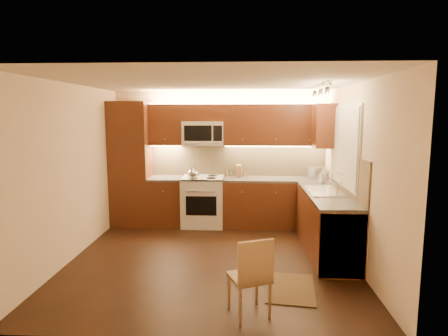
# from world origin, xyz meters

# --- Properties ---
(floor) EXTENTS (4.00, 4.00, 0.01)m
(floor) POSITION_xyz_m (0.00, 0.00, 0.00)
(floor) COLOR black
(floor) RESTS_ON ground
(ceiling) EXTENTS (4.00, 4.00, 0.01)m
(ceiling) POSITION_xyz_m (0.00, 0.00, 2.50)
(ceiling) COLOR beige
(ceiling) RESTS_ON ground
(wall_back) EXTENTS (4.00, 0.01, 2.50)m
(wall_back) POSITION_xyz_m (0.00, 2.00, 1.25)
(wall_back) COLOR beige
(wall_back) RESTS_ON ground
(wall_front) EXTENTS (4.00, 0.01, 2.50)m
(wall_front) POSITION_xyz_m (0.00, -2.00, 1.25)
(wall_front) COLOR beige
(wall_front) RESTS_ON ground
(wall_left) EXTENTS (0.01, 4.00, 2.50)m
(wall_left) POSITION_xyz_m (-2.00, 0.00, 1.25)
(wall_left) COLOR beige
(wall_left) RESTS_ON ground
(wall_right) EXTENTS (0.01, 4.00, 2.50)m
(wall_right) POSITION_xyz_m (2.00, 0.00, 1.25)
(wall_right) COLOR beige
(wall_right) RESTS_ON ground
(pantry) EXTENTS (0.70, 0.60, 2.30)m
(pantry) POSITION_xyz_m (-1.65, 1.70, 1.15)
(pantry) COLOR #41230D
(pantry) RESTS_ON floor
(base_cab_back_left) EXTENTS (0.62, 0.60, 0.86)m
(base_cab_back_left) POSITION_xyz_m (-0.99, 1.70, 0.43)
(base_cab_back_left) COLOR #41230D
(base_cab_back_left) RESTS_ON floor
(counter_back_left) EXTENTS (0.62, 0.60, 0.04)m
(counter_back_left) POSITION_xyz_m (-0.99, 1.70, 0.88)
(counter_back_left) COLOR #3C3936
(counter_back_left) RESTS_ON base_cab_back_left
(base_cab_back_right) EXTENTS (1.92, 0.60, 0.86)m
(base_cab_back_right) POSITION_xyz_m (1.04, 1.70, 0.43)
(base_cab_back_right) COLOR #41230D
(base_cab_back_right) RESTS_ON floor
(counter_back_right) EXTENTS (1.92, 0.60, 0.04)m
(counter_back_right) POSITION_xyz_m (1.04, 1.70, 0.88)
(counter_back_right) COLOR #3C3936
(counter_back_right) RESTS_ON base_cab_back_right
(base_cab_right) EXTENTS (0.60, 2.00, 0.86)m
(base_cab_right) POSITION_xyz_m (1.70, 0.40, 0.43)
(base_cab_right) COLOR #41230D
(base_cab_right) RESTS_ON floor
(counter_right) EXTENTS (0.60, 2.00, 0.04)m
(counter_right) POSITION_xyz_m (1.70, 0.40, 0.88)
(counter_right) COLOR #3C3936
(counter_right) RESTS_ON base_cab_right
(dishwasher) EXTENTS (0.58, 0.60, 0.84)m
(dishwasher) POSITION_xyz_m (1.70, -0.30, 0.43)
(dishwasher) COLOR silver
(dishwasher) RESTS_ON floor
(backsplash_back) EXTENTS (3.30, 0.02, 0.60)m
(backsplash_back) POSITION_xyz_m (0.35, 1.99, 1.20)
(backsplash_back) COLOR tan
(backsplash_back) RESTS_ON wall_back
(backsplash_right) EXTENTS (0.02, 2.00, 0.60)m
(backsplash_right) POSITION_xyz_m (1.99, 0.40, 1.20)
(backsplash_right) COLOR tan
(backsplash_right) RESTS_ON wall_right
(upper_cab_back_left) EXTENTS (0.62, 0.35, 0.75)m
(upper_cab_back_left) POSITION_xyz_m (-0.99, 1.82, 1.88)
(upper_cab_back_left) COLOR #41230D
(upper_cab_back_left) RESTS_ON wall_back
(upper_cab_back_right) EXTENTS (1.92, 0.35, 0.75)m
(upper_cab_back_right) POSITION_xyz_m (1.04, 1.82, 1.88)
(upper_cab_back_right) COLOR #41230D
(upper_cab_back_right) RESTS_ON wall_back
(upper_cab_bridge) EXTENTS (0.76, 0.35, 0.31)m
(upper_cab_bridge) POSITION_xyz_m (-0.30, 1.82, 2.09)
(upper_cab_bridge) COLOR #41230D
(upper_cab_bridge) RESTS_ON wall_back
(upper_cab_right_corner) EXTENTS (0.35, 0.50, 0.75)m
(upper_cab_right_corner) POSITION_xyz_m (1.82, 1.40, 1.88)
(upper_cab_right_corner) COLOR #41230D
(upper_cab_right_corner) RESTS_ON wall_right
(stove) EXTENTS (0.76, 0.65, 0.92)m
(stove) POSITION_xyz_m (-0.30, 1.68, 0.46)
(stove) COLOR silver
(stove) RESTS_ON floor
(microwave) EXTENTS (0.76, 0.38, 0.44)m
(microwave) POSITION_xyz_m (-0.30, 1.81, 1.72)
(microwave) COLOR silver
(microwave) RESTS_ON wall_back
(window_frame) EXTENTS (0.03, 1.44, 1.24)m
(window_frame) POSITION_xyz_m (1.99, 0.55, 1.60)
(window_frame) COLOR silver
(window_frame) RESTS_ON wall_right
(window_blinds) EXTENTS (0.02, 1.36, 1.16)m
(window_blinds) POSITION_xyz_m (1.97, 0.55, 1.60)
(window_blinds) COLOR silver
(window_blinds) RESTS_ON wall_right
(sink) EXTENTS (0.52, 0.86, 0.15)m
(sink) POSITION_xyz_m (1.70, 0.55, 0.98)
(sink) COLOR silver
(sink) RESTS_ON counter_right
(faucet) EXTENTS (0.20, 0.04, 0.30)m
(faucet) POSITION_xyz_m (1.88, 0.55, 1.05)
(faucet) COLOR silver
(faucet) RESTS_ON counter_right
(track_light_bar) EXTENTS (0.04, 1.20, 0.03)m
(track_light_bar) POSITION_xyz_m (1.55, 0.40, 2.46)
(track_light_bar) COLOR silver
(track_light_bar) RESTS_ON ceiling
(kettle) EXTENTS (0.26, 0.26, 0.24)m
(kettle) POSITION_xyz_m (-0.46, 1.47, 1.04)
(kettle) COLOR silver
(kettle) RESTS_ON stove
(toaster_oven) EXTENTS (0.39, 0.31, 0.21)m
(toaster_oven) POSITION_xyz_m (1.76, 1.78, 1.01)
(toaster_oven) COLOR silver
(toaster_oven) RESTS_ON counter_back_right
(knife_block) EXTENTS (0.11, 0.17, 0.23)m
(knife_block) POSITION_xyz_m (0.36, 1.83, 1.01)
(knife_block) COLOR #8F5F40
(knife_block) RESTS_ON counter_back_right
(spice_jar_a) EXTENTS (0.06, 0.06, 0.09)m
(spice_jar_a) POSITION_xyz_m (0.22, 1.85, 0.94)
(spice_jar_a) COLOR silver
(spice_jar_a) RESTS_ON counter_back_right
(spice_jar_b) EXTENTS (0.05, 0.05, 0.10)m
(spice_jar_b) POSITION_xyz_m (0.14, 1.94, 0.95)
(spice_jar_b) COLOR olive
(spice_jar_b) RESTS_ON counter_back_right
(spice_jar_c) EXTENTS (0.06, 0.06, 0.10)m
(spice_jar_c) POSITION_xyz_m (0.48, 1.81, 0.95)
(spice_jar_c) COLOR silver
(spice_jar_c) RESTS_ON counter_back_right
(spice_jar_d) EXTENTS (0.05, 0.05, 0.10)m
(spice_jar_d) POSITION_xyz_m (0.53, 1.89, 0.95)
(spice_jar_d) COLOR olive
(spice_jar_d) RESTS_ON counter_back_right
(soap_bottle) EXTENTS (0.13, 0.13, 0.22)m
(soap_bottle) POSITION_xyz_m (1.82, 1.34, 1.01)
(soap_bottle) COLOR silver
(soap_bottle) RESTS_ON counter_right
(rug) EXTENTS (0.65, 0.90, 0.01)m
(rug) POSITION_xyz_m (1.02, -0.90, 0.01)
(rug) COLOR black
(rug) RESTS_ON floor
(dining_chair) EXTENTS (0.49, 0.49, 0.86)m
(dining_chair) POSITION_xyz_m (0.52, -1.51, 0.43)
(dining_chair) COLOR #8F5F40
(dining_chair) RESTS_ON floor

